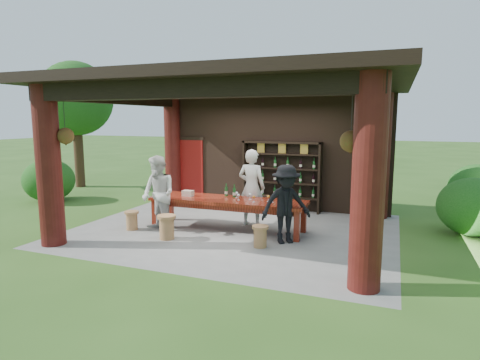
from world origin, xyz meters
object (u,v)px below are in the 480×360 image
(wine_shelf, at_px, (281,176))
(stool_near_right, at_px, (260,236))
(guest_woman, at_px, (158,194))
(guest_man, at_px, (286,204))
(stool_near_left, at_px, (167,226))
(stool_far_left, at_px, (132,220))
(host, at_px, (252,187))
(tasting_table, at_px, (227,203))
(napkin_basket, at_px, (188,193))

(wine_shelf, xyz_separation_m, stool_near_right, (0.52, -3.47, -0.77))
(guest_woman, distance_m, guest_man, 3.01)
(stool_near_left, bearing_deg, guest_woman, 136.44)
(stool_near_right, height_order, stool_far_left, stool_near_right)
(wine_shelf, xyz_separation_m, host, (-0.25, -1.86, -0.06))
(tasting_table, distance_m, stool_far_left, 2.33)
(stool_near_right, bearing_deg, napkin_basket, 156.42)
(wine_shelf, height_order, stool_near_left, wine_shelf)
(stool_near_right, bearing_deg, tasting_table, 139.28)
(wine_shelf, relative_size, stool_near_left, 4.25)
(tasting_table, xyz_separation_m, host, (0.39, 0.62, 0.31))
(tasting_table, distance_m, guest_woman, 1.63)
(stool_near_right, xyz_separation_m, host, (-0.76, 1.61, 0.71))
(tasting_table, distance_m, stool_near_left, 1.57)
(tasting_table, xyz_separation_m, stool_near_left, (-0.95, -1.19, -0.35))
(stool_near_left, relative_size, stool_near_right, 1.18)
(stool_near_left, relative_size, guest_woman, 0.30)
(host, height_order, napkin_basket, host)
(stool_near_left, distance_m, guest_man, 2.66)
(tasting_table, height_order, host, host)
(tasting_table, xyz_separation_m, guest_man, (1.56, -0.52, 0.20))
(host, distance_m, guest_woman, 2.27)
(host, relative_size, napkin_basket, 7.30)
(host, bearing_deg, stool_near_left, 56.85)
(wine_shelf, bearing_deg, guest_man, -72.84)
(stool_near_right, distance_m, guest_man, 0.87)
(guest_man, bearing_deg, stool_near_left, 159.80)
(napkin_basket, bearing_deg, guest_woman, -120.09)
(stool_near_left, xyz_separation_m, napkin_basket, (-0.09, 1.16, 0.54))
(guest_woman, height_order, guest_man, guest_woman)
(tasting_table, distance_m, guest_man, 1.66)
(stool_near_left, height_order, stool_near_right, stool_near_left)
(stool_near_right, height_order, napkin_basket, napkin_basket)
(tasting_table, xyz_separation_m, stool_near_right, (1.15, -0.99, -0.40))
(stool_far_left, relative_size, napkin_basket, 1.73)
(stool_near_left, distance_m, guest_woman, 0.91)
(stool_far_left, height_order, guest_woman, guest_woman)
(stool_near_left, relative_size, napkin_basket, 2.06)
(stool_near_right, bearing_deg, guest_man, 49.23)
(tasting_table, relative_size, host, 1.99)
(tasting_table, height_order, stool_near_left, tasting_table)
(stool_near_right, relative_size, stool_far_left, 1.01)
(host, distance_m, napkin_basket, 1.58)
(stool_near_left, height_order, guest_woman, guest_woman)
(stool_far_left, distance_m, napkin_basket, 1.48)
(tasting_table, relative_size, stool_far_left, 8.43)
(tasting_table, bearing_deg, host, 57.92)
(wine_shelf, height_order, guest_woman, wine_shelf)
(guest_man, bearing_deg, host, 100.54)
(wine_shelf, relative_size, guest_man, 1.35)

